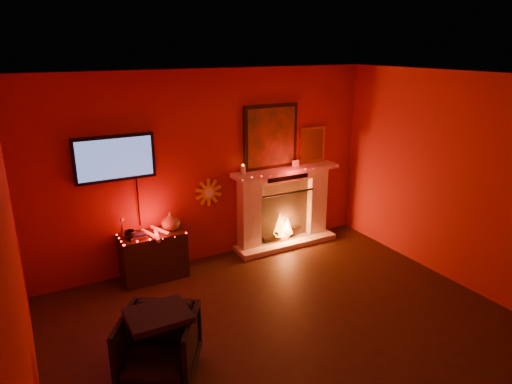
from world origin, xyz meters
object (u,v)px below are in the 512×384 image
console_table (154,253)px  armchair (159,345)px  sunburst_clock (209,192)px  fireplace (283,200)px  tv (115,158)px

console_table → armchair: 1.95m
sunburst_clock → console_table: bearing=-166.2°
fireplace → console_table: fireplace is taller
fireplace → sunburst_clock: fireplace is taller
sunburst_clock → console_table: size_ratio=0.45×
fireplace → sunburst_clock: size_ratio=5.45×
console_table → armchair: (-0.52, -1.88, -0.04)m
tv → console_table: tv is taller
fireplace → tv: fireplace is taller
tv → sunburst_clock: bearing=1.2°
console_table → tv: bearing=150.9°
fireplace → console_table: 2.13m
console_table → armchair: console_table is taller
tv → armchair: bearing=-94.6°
fireplace → tv: size_ratio=1.76×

